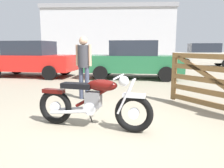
# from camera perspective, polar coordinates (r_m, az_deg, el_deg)

# --- Properties ---
(ground_plane) EXTENTS (80.00, 80.00, 0.00)m
(ground_plane) POSITION_cam_1_polar(r_m,az_deg,el_deg) (3.64, 0.22, -12.71)
(ground_plane) COLOR gray
(vintage_motorcycle) EXTENTS (2.06, 0.71, 0.94)m
(vintage_motorcycle) POSITION_cam_1_polar(r_m,az_deg,el_deg) (3.71, -4.98, -4.91)
(vintage_motorcycle) COLOR black
(vintage_motorcycle) RESTS_ON ground_plane
(bystander) EXTENTS (0.44, 0.30, 1.66)m
(bystander) POSITION_cam_1_polar(r_m,az_deg,el_deg) (5.78, -7.49, 5.95)
(bystander) COLOR #383D51
(bystander) RESTS_ON ground_plane
(white_estate_far) EXTENTS (4.36, 2.25, 1.67)m
(white_estate_far) POSITION_cam_1_polar(r_m,az_deg,el_deg) (11.00, -20.68, 6.17)
(white_estate_far) COLOR black
(white_estate_far) RESTS_ON ground_plane
(silver_sedan_mid) EXTENTS (4.29, 2.10, 1.67)m
(silver_sedan_mid) POSITION_cam_1_polar(r_m,az_deg,el_deg) (9.76, 5.69, 6.38)
(silver_sedan_mid) COLOR black
(silver_sedan_mid) RESTS_ON ground_plane
(blue_hatchback_right) EXTENTS (4.32, 2.17, 1.67)m
(blue_hatchback_right) POSITION_cam_1_polar(r_m,az_deg,el_deg) (17.17, 22.95, 7.06)
(blue_hatchback_right) COLOR black
(blue_hatchback_right) RESTS_ON ground_plane
(industrial_building) EXTENTS (17.14, 11.97, 6.66)m
(industrial_building) POSITION_cam_1_polar(r_m,az_deg,el_deg) (32.89, -0.46, 13.05)
(industrial_building) COLOR #B2B2B7
(industrial_building) RESTS_ON ground_plane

